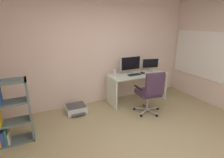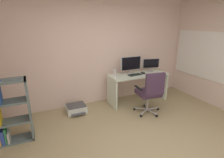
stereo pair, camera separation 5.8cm
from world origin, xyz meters
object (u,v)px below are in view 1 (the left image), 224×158
Objects in this scene: computer_mouse at (143,73)px; monitor_secondary at (150,64)px; desk at (137,81)px; printer at (76,109)px; bookshelf at (1,116)px; desktop_speaker at (115,73)px; keyboard at (134,75)px; monitor_main at (131,64)px; office_chair at (150,91)px.

monitor_secondary is at bearing 9.36° from computer_mouse.
monitor_secondary is (0.46, 0.10, 0.40)m from desk.
bookshelf is at bearing -156.54° from printer.
desktop_speaker is at bearing 160.01° from computer_mouse.
desk is 4.54× the size of keyboard.
desk is 0.26m from keyboard.
monitor_main reaches higher than computer_mouse.
computer_mouse is at bearing -2.52° from printer.
desktop_speaker is (-0.48, -0.05, -0.18)m from monitor_main.
keyboard is at bearing 172.57° from computer_mouse.
desktop_speaker is at bearing -177.53° from monitor_secondary.
desk is 15.45× the size of computer_mouse.
monitor_main reaches higher than office_chair.
keyboard is 0.27m from computer_mouse.
monitor_secondary is 1.12m from office_chair.
monitor_main reaches higher than monitor_secondary.
office_chair is 0.90× the size of bookshelf.
monitor_main is (-0.17, 0.10, 0.46)m from desk.
computer_mouse is (0.12, -0.04, 0.21)m from desk.
keyboard is 3.40× the size of computer_mouse.
keyboard is 2.98m from bookshelf.
desk is at bearing -4.88° from desktop_speaker.
office_chair is at bearing -101.11° from desk.
office_chair reaches higher than desk.
keyboard is at bearing -155.98° from desk.
desk is at bearing 21.32° from keyboard.
desk is at bearing 10.49° from bookshelf.
desk is 9.09× the size of desktop_speaker.
printer is at bearing -177.69° from monitor_main.
monitor_main is at bearing 5.66° from desktop_speaker.
monitor_secondary reaches higher than printer.
monitor_main is 0.63m from monitor_secondary.
monitor_secondary reaches higher than office_chair.
desktop_speaker is (-0.51, 0.12, 0.07)m from keyboard.
computer_mouse reaches higher than keyboard.
desktop_speaker is 2.52m from bookshelf.
monitor_secondary is 4.70× the size of computer_mouse.
office_chair is (0.02, -0.85, -0.45)m from monitor_main.
office_chair is (-0.01, -0.69, -0.19)m from keyboard.
printer is at bearing 152.33° from office_chair.
desk is at bearing 150.57° from computer_mouse.
monitor_secondary is 0.41m from computer_mouse.
computer_mouse is at bearing -6.76° from desktop_speaker.
monitor_secondary is 1.38× the size of keyboard.
monitor_secondary is 1.03× the size of printer.
computer_mouse reaches higher than printer.
monitor_main is 0.41m from computer_mouse.
computer_mouse is (0.29, -0.14, -0.25)m from monitor_main.
desk is 0.25m from computer_mouse.
bookshelf is (-3.07, -0.57, -0.01)m from desk.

